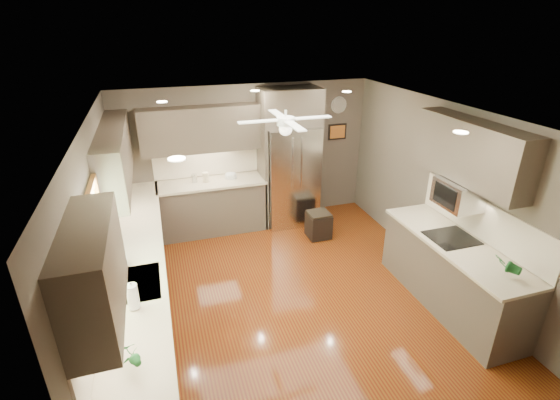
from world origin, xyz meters
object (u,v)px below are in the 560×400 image
canister_c (206,177)px  stool (319,225)px  potted_plant_left (129,354)px  refrigerator (290,160)px  canister_b (194,178)px  potted_plant_right (507,265)px  soap_bottle (123,258)px  paper_towel (133,296)px  microwave (458,194)px  bowl (231,178)px

canister_c → stool: (1.78, -0.82, -0.79)m
potted_plant_left → refrigerator: 4.67m
canister_b → potted_plant_left: (-0.96, -3.94, 0.07)m
canister_b → potted_plant_right: 4.79m
canister_c → stool: 2.11m
potted_plant_left → soap_bottle: bearing=93.8°
canister_b → potted_plant_right: (2.89, -3.83, 0.08)m
canister_b → potted_plant_left: size_ratio=0.52×
potted_plant_right → paper_towel: bearing=170.4°
potted_plant_left → refrigerator: refrigerator is taller
potted_plant_left → stool: potted_plant_left is taller
refrigerator → paper_towel: (-2.63, -3.08, -0.11)m
soap_bottle → potted_plant_left: 1.59m
refrigerator → potted_plant_right: bearing=-72.3°
canister_c → refrigerator: refrigerator is taller
soap_bottle → potted_plant_left: (0.10, -1.58, 0.05)m
microwave → potted_plant_right: bearing=-97.4°
bowl → refrigerator: size_ratio=0.08×
bowl → paper_towel: (-1.56, -3.12, 0.12)m
potted_plant_right → stool: potted_plant_right is taller
canister_c → stool: bearing=-24.7°
soap_bottle → refrigerator: size_ratio=0.07×
canister_c → paper_towel: size_ratio=0.60×
potted_plant_left → stool: (2.92, 3.07, -0.84)m
canister_c → potted_plant_left: potted_plant_left is taller
stool → microwave: bearing=-61.4°
soap_bottle → potted_plant_left: bearing=-86.2°
paper_towel → stool: bearing=38.5°
refrigerator → microwave: (1.33, -2.71, 0.29)m
paper_towel → bowl: bearing=63.4°
potted_plant_right → canister_b: bearing=127.0°
potted_plant_left → canister_b: bearing=76.3°
microwave → paper_towel: 4.00m
bowl → canister_b: bearing=175.1°
canister_c → paper_towel: paper_towel is taller
soap_bottle → potted_plant_right: size_ratio=0.61×
canister_c → microwave: (2.83, -2.75, 0.45)m
soap_bottle → microwave: size_ratio=0.33×
canister_b → canister_c: (0.19, -0.05, 0.02)m
soap_bottle → microwave: microwave is taller
microwave → paper_towel: (-3.96, -0.38, -0.40)m
stool → potted_plant_right: bearing=-72.7°
canister_b → canister_c: canister_c is taller
stool → bowl: bearing=148.7°
microwave → refrigerator: bearing=116.1°
canister_b → potted_plant_right: size_ratio=0.49×
canister_c → bowl: 0.44m
soap_bottle → stool: (3.03, 1.49, -0.79)m
bowl → refrigerator: (1.07, -0.04, 0.22)m
potted_plant_left → refrigerator: bearing=55.4°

